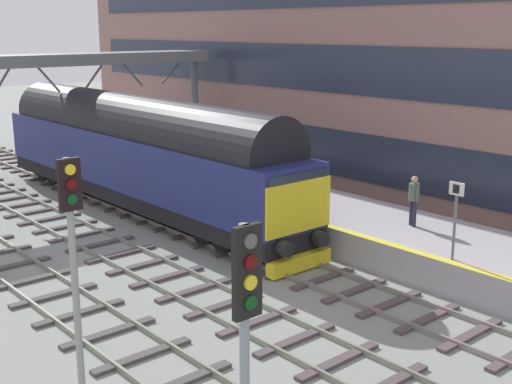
% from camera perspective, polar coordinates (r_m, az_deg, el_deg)
% --- Properties ---
extents(ground_plane, '(140.00, 140.00, 0.00)m').
position_cam_1_polar(ground_plane, '(21.60, 0.99, -5.74)').
color(ground_plane, gray).
rests_on(ground_plane, ground).
extents(track_main, '(2.50, 60.00, 0.15)m').
position_cam_1_polar(track_main, '(21.59, 0.99, -5.61)').
color(track_main, gray).
rests_on(track_main, ground).
extents(track_adjacent_west, '(2.50, 60.00, 0.15)m').
position_cam_1_polar(track_adjacent_west, '(19.63, -6.46, -7.73)').
color(track_adjacent_west, gray).
rests_on(track_adjacent_west, ground).
extents(track_adjacent_far_west, '(2.50, 60.00, 0.15)m').
position_cam_1_polar(track_adjacent_far_west, '(18.19, -14.81, -9.92)').
color(track_adjacent_far_west, slate).
rests_on(track_adjacent_far_west, ground).
extents(station_platform, '(4.00, 44.00, 1.01)m').
position_cam_1_polar(station_platform, '(23.89, 7.45, -2.67)').
color(station_platform, '#A19EA3').
rests_on(station_platform, ground).
extents(station_building, '(4.83, 38.76, 14.29)m').
position_cam_1_polar(station_building, '(31.62, 8.03, 13.54)').
color(station_building, '#926C63').
rests_on(station_building, ground).
extents(diesel_locomotive, '(2.74, 18.97, 4.68)m').
position_cam_1_polar(diesel_locomotive, '(27.17, -10.17, 3.54)').
color(diesel_locomotive, black).
rests_on(diesel_locomotive, ground).
extents(signal_post_mid, '(0.44, 0.22, 4.81)m').
position_cam_1_polar(signal_post_mid, '(9.13, -0.88, -12.92)').
color(signal_post_mid, gray).
rests_on(signal_post_mid, ground).
extents(signal_post_far, '(0.44, 0.22, 4.93)m').
position_cam_1_polar(signal_post_far, '(13.14, -15.33, -4.85)').
color(signal_post_far, gray).
rests_on(signal_post_far, ground).
extents(platform_number_sign, '(0.10, 0.44, 2.19)m').
position_cam_1_polar(platform_number_sign, '(18.95, 16.66, -1.42)').
color(platform_number_sign, slate).
rests_on(platform_number_sign, station_platform).
extents(waiting_passenger, '(0.45, 0.47, 1.64)m').
position_cam_1_polar(waiting_passenger, '(22.00, 13.32, -0.34)').
color(waiting_passenger, '#242432').
rests_on(waiting_passenger, station_platform).
extents(overhead_footbridge, '(15.85, 2.00, 6.13)m').
position_cam_1_polar(overhead_footbridge, '(30.68, -17.31, 10.20)').
color(overhead_footbridge, slate).
rests_on(overhead_footbridge, ground).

